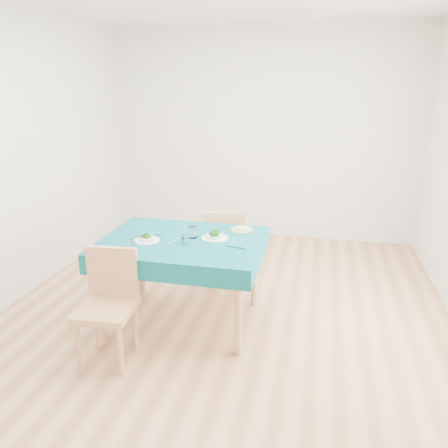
% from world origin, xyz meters
% --- Properties ---
extents(room_shell, '(4.02, 4.52, 2.73)m').
position_xyz_m(room_shell, '(0.00, 0.00, 1.35)').
color(room_shell, '#9D6A41').
rests_on(room_shell, ground).
extents(table, '(1.33, 1.01, 0.76)m').
position_xyz_m(table, '(-0.31, -0.21, 0.38)').
color(table, '#074D55').
rests_on(table, ground).
extents(chair_near, '(0.42, 0.46, 0.98)m').
position_xyz_m(chair_near, '(-0.68, -0.90, 0.49)').
color(chair_near, tan).
rests_on(chair_near, ground).
extents(chair_far, '(0.51, 0.54, 1.02)m').
position_xyz_m(chair_far, '(-0.14, 0.54, 0.51)').
color(chair_far, tan).
rests_on(chair_far, ground).
extents(bowl_near, '(0.21, 0.21, 0.06)m').
position_xyz_m(bowl_near, '(-0.58, -0.32, 0.79)').
color(bowl_near, white).
rests_on(bowl_near, table).
extents(bowl_far, '(0.23, 0.23, 0.07)m').
position_xyz_m(bowl_far, '(-0.05, -0.13, 0.79)').
color(bowl_far, white).
rests_on(bowl_far, table).
extents(fork_near, '(0.07, 0.17, 0.00)m').
position_xyz_m(fork_near, '(-0.71, -0.39, 0.76)').
color(fork_near, silver).
rests_on(fork_near, table).
extents(knife_near, '(0.07, 0.21, 0.00)m').
position_xyz_m(knife_near, '(-0.37, -0.28, 0.76)').
color(knife_near, silver).
rests_on(knife_near, table).
extents(fork_far, '(0.04, 0.18, 0.00)m').
position_xyz_m(fork_far, '(-0.28, -0.03, 0.76)').
color(fork_far, silver).
rests_on(fork_far, table).
extents(knife_far, '(0.08, 0.20, 0.00)m').
position_xyz_m(knife_far, '(0.17, -0.18, 0.76)').
color(knife_far, silver).
rests_on(knife_far, table).
extents(napkin_near, '(0.23, 0.21, 0.01)m').
position_xyz_m(napkin_near, '(-0.63, -0.12, 0.76)').
color(napkin_near, '#0B565E').
rests_on(napkin_near, table).
extents(napkin_far, '(0.21, 0.17, 0.01)m').
position_xyz_m(napkin_far, '(0.18, -0.25, 0.76)').
color(napkin_far, '#0B565E').
rests_on(napkin_far, table).
extents(tumbler_center, '(0.08, 0.08, 0.10)m').
position_xyz_m(tumbler_center, '(-0.24, -0.14, 0.81)').
color(tumbler_center, white).
rests_on(tumbler_center, table).
extents(tumbler_side, '(0.06, 0.06, 0.08)m').
position_xyz_m(tumbler_side, '(-0.25, -0.31, 0.80)').
color(tumbler_side, white).
rests_on(tumbler_side, table).
extents(side_plate, '(0.20, 0.20, 0.01)m').
position_xyz_m(side_plate, '(0.13, 0.14, 0.76)').
color(side_plate, '#AACB63').
rests_on(side_plate, table).
extents(bread_slice, '(0.11, 0.11, 0.02)m').
position_xyz_m(bread_slice, '(0.13, 0.14, 0.78)').
color(bread_slice, beige).
rests_on(bread_slice, side_plate).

